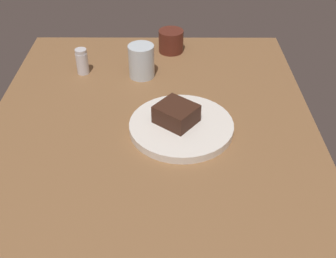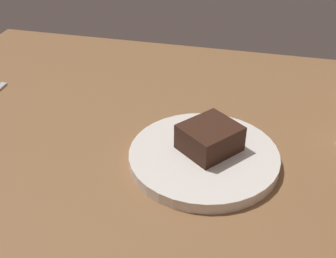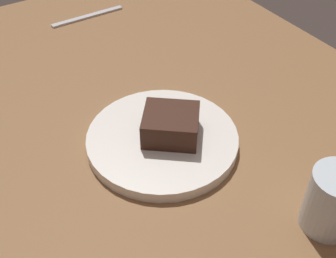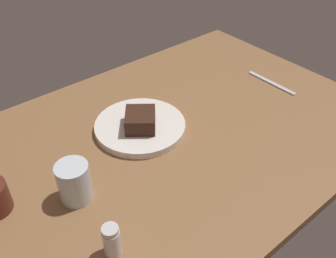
% 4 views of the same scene
% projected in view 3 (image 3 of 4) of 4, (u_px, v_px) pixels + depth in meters
% --- Properties ---
extents(dining_table, '(1.20, 0.84, 0.03)m').
position_uv_depth(dining_table, '(176.00, 114.00, 0.84)').
color(dining_table, brown).
rests_on(dining_table, ground).
extents(dessert_plate, '(0.26, 0.26, 0.02)m').
position_uv_depth(dessert_plate, '(162.00, 140.00, 0.75)').
color(dessert_plate, white).
rests_on(dessert_plate, dining_table).
extents(chocolate_cake_slice, '(0.12, 0.12, 0.05)m').
position_uv_depth(chocolate_cake_slice, '(171.00, 125.00, 0.73)').
color(chocolate_cake_slice, '#381E14').
rests_on(chocolate_cake_slice, dessert_plate).
extents(water_glass, '(0.08, 0.08, 0.10)m').
position_uv_depth(water_glass, '(333.00, 201.00, 0.60)').
color(water_glass, silver).
rests_on(water_glass, dining_table).
extents(butter_knife, '(0.01, 0.19, 0.01)m').
position_uv_depth(butter_knife, '(88.00, 16.00, 1.10)').
color(butter_knife, silver).
rests_on(butter_knife, dining_table).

